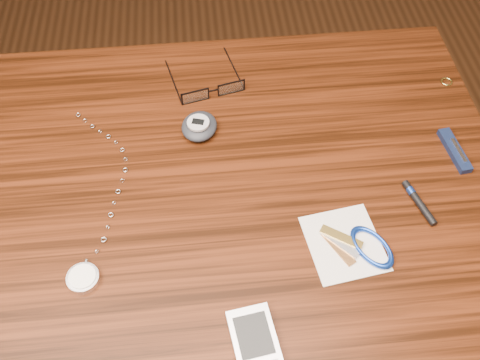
% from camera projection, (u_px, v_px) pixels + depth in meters
% --- Properties ---
extents(ground, '(3.80, 3.80, 0.00)m').
position_uv_depth(ground, '(208.00, 356.00, 1.41)').
color(ground, '#472814').
rests_on(ground, ground).
extents(desk, '(1.00, 0.70, 0.75)m').
position_uv_depth(desk, '(190.00, 230.00, 0.88)').
color(desk, '#3C1809').
rests_on(desk, ground).
extents(eyeglasses, '(0.14, 0.14, 0.03)m').
position_uv_depth(eyeglasses, '(212.00, 90.00, 0.92)').
color(eyeglasses, black).
rests_on(eyeglasses, desk).
extents(gold_ring, '(0.03, 0.03, 0.00)m').
position_uv_depth(gold_ring, '(447.00, 82.00, 0.94)').
color(gold_ring, tan).
rests_on(gold_ring, desk).
extents(pocket_watch, '(0.09, 0.33, 0.01)m').
position_uv_depth(pocket_watch, '(85.00, 270.00, 0.72)').
color(pocket_watch, silver).
rests_on(pocket_watch, desk).
extents(pda_phone, '(0.07, 0.11, 0.02)m').
position_uv_depth(pda_phone, '(256.00, 347.00, 0.66)').
color(pda_phone, silver).
rests_on(pda_phone, desk).
extents(pedometer, '(0.07, 0.08, 0.03)m').
position_uv_depth(pedometer, '(199.00, 126.00, 0.87)').
color(pedometer, black).
rests_on(pedometer, desk).
extents(notepad_keys, '(0.14, 0.13, 0.01)m').
position_uv_depth(notepad_keys, '(359.00, 245.00, 0.75)').
color(notepad_keys, silver).
rests_on(notepad_keys, desk).
extents(pocket_knife, '(0.03, 0.09, 0.01)m').
position_uv_depth(pocket_knife, '(455.00, 150.00, 0.84)').
color(pocket_knife, '#0E1634').
rests_on(pocket_knife, desk).
extents(black_blue_pen, '(0.03, 0.08, 0.01)m').
position_uv_depth(black_blue_pen, '(418.00, 201.00, 0.79)').
color(black_blue_pen, black).
rests_on(black_blue_pen, desk).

